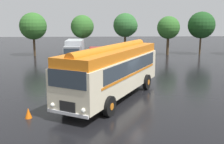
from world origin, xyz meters
TOP-DOWN VIEW (x-y plane):
  - ground_plane at (0.00, 0.00)m, footprint 120.00×120.00m
  - vintage_bus at (-0.64, -0.05)m, footprint 7.09×9.99m
  - car_near_left at (-1.87, 15.13)m, footprint 2.21×4.32m
  - car_mid_left at (0.65, 14.55)m, footprint 2.25×4.34m
  - car_mid_right at (3.56, 15.02)m, footprint 2.37×4.39m
  - box_van at (-4.48, 15.57)m, footprint 2.41×5.80m
  - tree_far_left at (-10.51, 20.27)m, footprint 3.68×3.68m
  - tree_left_of_centre at (-3.66, 20.03)m, footprint 3.16×3.16m
  - tree_centre at (2.40, 20.70)m, footprint 3.41×3.36m
  - tree_right_of_centre at (8.21, 20.10)m, footprint 3.16×3.16m
  - tree_far_right at (13.23, 20.60)m, footprint 3.79×3.79m
  - traffic_cone at (-5.25, -3.44)m, footprint 0.36×0.36m

SIDE VIEW (x-z plane):
  - ground_plane at x=0.00m, z-range 0.00..0.00m
  - traffic_cone at x=-5.25m, z-range 0.00..0.55m
  - car_near_left at x=-1.87m, z-range 0.02..1.68m
  - car_mid_left at x=0.65m, z-range 0.02..1.68m
  - car_mid_right at x=3.56m, z-range 0.02..1.68m
  - box_van at x=-4.48m, z-range 0.11..2.61m
  - vintage_bus at x=-0.64m, z-range 0.15..3.64m
  - tree_right_of_centre at x=8.21m, z-range 1.16..6.61m
  - tree_left_of_centre at x=-3.66m, z-range 1.15..6.74m
  - tree_far_left at x=-10.51m, z-range 1.04..6.96m
  - tree_centre at x=2.40m, z-range 1.21..7.08m
  - tree_far_right at x=13.23m, z-range 1.11..7.19m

